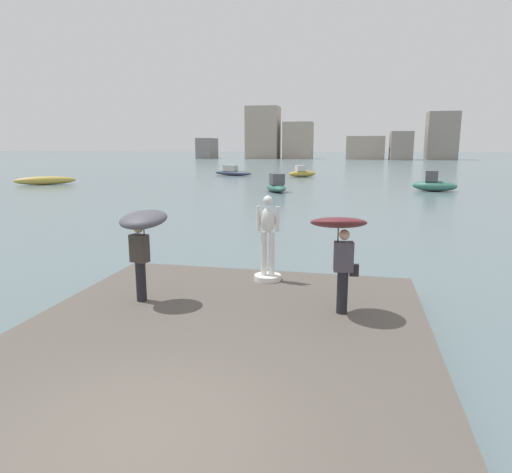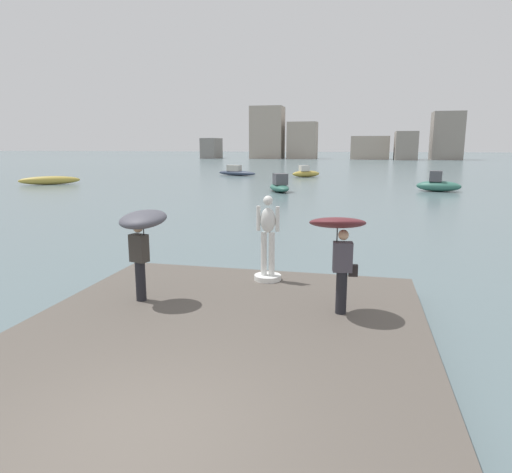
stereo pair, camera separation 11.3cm
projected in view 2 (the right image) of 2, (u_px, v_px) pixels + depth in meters
ground_plane at (334, 185)px, 43.82m from camera, size 400.00×400.00×0.00m
pier at (201, 364)px, 7.65m from camera, size 7.67×10.40×0.40m
statue_white_figure at (268, 245)px, 11.50m from camera, size 0.68×0.68×2.14m
onlooker_left at (142, 230)px, 9.82m from camera, size 1.27×1.29×2.05m
onlooker_right at (339, 237)px, 9.10m from camera, size 1.25×1.27×2.06m
boat_near at (438, 184)px, 37.44m from camera, size 3.65×2.02×1.67m
boat_mid at (236, 172)px, 56.64m from camera, size 5.47×2.88×1.27m
boat_far at (306, 173)px, 53.92m from camera, size 3.47×2.75×1.37m
boat_leftward at (280, 186)px, 37.18m from camera, size 2.67×3.70×1.48m
boat_rightward at (50, 180)px, 43.89m from camera, size 5.00×3.87×0.80m
distant_skyline at (348, 140)px, 119.49m from camera, size 89.80×14.13×13.69m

